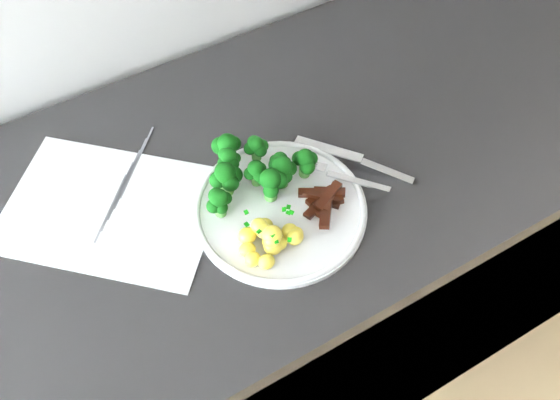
{
  "coord_description": "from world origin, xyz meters",
  "views": [
    {
      "loc": [
        -0.21,
        1.15,
        1.66
      ],
      "look_at": [
        0.04,
        1.59,
        0.93
      ],
      "focal_mm": 38.58,
      "sensor_mm": 36.0,
      "label": 1
    }
  ],
  "objects_px": {
    "plate": "(280,208)",
    "beef_strips": "(325,200)",
    "counter": "(219,321)",
    "recipe_paper": "(111,209)",
    "broccoli": "(253,169)",
    "potatoes": "(270,239)",
    "knife": "(369,165)",
    "fork": "(345,176)"
  },
  "relations": [
    {
      "from": "plate",
      "to": "beef_strips",
      "type": "distance_m",
      "value": 0.07
    },
    {
      "from": "counter",
      "to": "plate",
      "type": "xyz_separation_m",
      "value": [
        0.11,
        -0.08,
        0.46
      ]
    },
    {
      "from": "recipe_paper",
      "to": "plate",
      "type": "bearing_deg",
      "value": -30.8
    },
    {
      "from": "plate",
      "to": "beef_strips",
      "type": "xyz_separation_m",
      "value": [
        0.06,
        -0.03,
        0.01
      ]
    },
    {
      "from": "broccoli",
      "to": "plate",
      "type": "bearing_deg",
      "value": -78.36
    },
    {
      "from": "plate",
      "to": "counter",
      "type": "bearing_deg",
      "value": 143.43
    },
    {
      "from": "counter",
      "to": "plate",
      "type": "bearing_deg",
      "value": -36.57
    },
    {
      "from": "recipe_paper",
      "to": "potatoes",
      "type": "bearing_deg",
      "value": -45.29
    },
    {
      "from": "knife",
      "to": "beef_strips",
      "type": "bearing_deg",
      "value": -164.54
    },
    {
      "from": "potatoes",
      "to": "fork",
      "type": "xyz_separation_m",
      "value": [
        0.16,
        0.04,
        -0.01
      ]
    },
    {
      "from": "plate",
      "to": "potatoes",
      "type": "distance_m",
      "value": 0.07
    },
    {
      "from": "fork",
      "to": "counter",
      "type": "bearing_deg",
      "value": 159.24
    },
    {
      "from": "broccoli",
      "to": "fork",
      "type": "bearing_deg",
      "value": -27.24
    },
    {
      "from": "potatoes",
      "to": "counter",
      "type": "bearing_deg",
      "value": 116.38
    },
    {
      "from": "broccoli",
      "to": "counter",
      "type": "bearing_deg",
      "value": 168.81
    },
    {
      "from": "plate",
      "to": "knife",
      "type": "relative_size",
      "value": 1.53
    },
    {
      "from": "counter",
      "to": "fork",
      "type": "relative_size",
      "value": 18.29
    },
    {
      "from": "counter",
      "to": "broccoli",
      "type": "bearing_deg",
      "value": -11.19
    },
    {
      "from": "plate",
      "to": "knife",
      "type": "bearing_deg",
      "value": 0.35
    },
    {
      "from": "counter",
      "to": "broccoli",
      "type": "distance_m",
      "value": 0.51
    },
    {
      "from": "knife",
      "to": "potatoes",
      "type": "bearing_deg",
      "value": -166.86
    },
    {
      "from": "recipe_paper",
      "to": "broccoli",
      "type": "distance_m",
      "value": 0.23
    },
    {
      "from": "knife",
      "to": "fork",
      "type": "bearing_deg",
      "value": -173.96
    },
    {
      "from": "plate",
      "to": "fork",
      "type": "xyz_separation_m",
      "value": [
        0.11,
        -0.0,
        0.01
      ]
    },
    {
      "from": "plate",
      "to": "potatoes",
      "type": "xyz_separation_m",
      "value": [
        -0.04,
        -0.05,
        0.02
      ]
    },
    {
      "from": "potatoes",
      "to": "beef_strips",
      "type": "distance_m",
      "value": 0.11
    },
    {
      "from": "plate",
      "to": "fork",
      "type": "bearing_deg",
      "value": -2.15
    },
    {
      "from": "broccoli",
      "to": "potatoes",
      "type": "relative_size",
      "value": 1.95
    },
    {
      "from": "recipe_paper",
      "to": "beef_strips",
      "type": "xyz_separation_m",
      "value": [
        0.28,
        -0.16,
        0.02
      ]
    },
    {
      "from": "recipe_paper",
      "to": "potatoes",
      "type": "relative_size",
      "value": 3.96
    },
    {
      "from": "recipe_paper",
      "to": "knife",
      "type": "bearing_deg",
      "value": -18.82
    },
    {
      "from": "plate",
      "to": "potatoes",
      "type": "bearing_deg",
      "value": -132.9
    },
    {
      "from": "fork",
      "to": "beef_strips",
      "type": "bearing_deg",
      "value": -156.17
    },
    {
      "from": "counter",
      "to": "knife",
      "type": "height_order",
      "value": "knife"
    },
    {
      "from": "beef_strips",
      "to": "fork",
      "type": "bearing_deg",
      "value": 23.83
    },
    {
      "from": "counter",
      "to": "beef_strips",
      "type": "relative_size",
      "value": 26.39
    },
    {
      "from": "counter",
      "to": "potatoes",
      "type": "distance_m",
      "value": 0.49
    },
    {
      "from": "recipe_paper",
      "to": "knife",
      "type": "distance_m",
      "value": 0.41
    },
    {
      "from": "plate",
      "to": "potatoes",
      "type": "height_order",
      "value": "potatoes"
    },
    {
      "from": "plate",
      "to": "broccoli",
      "type": "relative_size",
      "value": 1.39
    },
    {
      "from": "counter",
      "to": "potatoes",
      "type": "bearing_deg",
      "value": -63.62
    },
    {
      "from": "beef_strips",
      "to": "knife",
      "type": "xyz_separation_m",
      "value": [
        0.1,
        0.03,
        -0.01
      ]
    }
  ]
}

